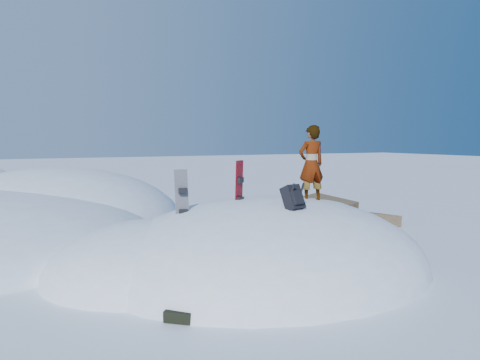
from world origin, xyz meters
name	(u,v)px	position (x,y,z in m)	size (l,w,h in m)	color
ground	(267,269)	(0.00, 0.00, 0.00)	(120.00, 120.00, 0.00)	white
snow_mound	(254,267)	(-0.17, 0.24, 0.00)	(8.00, 6.00, 3.00)	white
rock_outcrop	(325,228)	(3.72, 3.01, 0.01)	(4.68, 4.41, 1.68)	brown
snowboard_red	(239,192)	(-0.55, 0.20, 1.63)	(0.24, 0.23, 1.32)	red
snowboard_dark	(182,204)	(-1.75, 0.26, 1.45)	(0.30, 0.33, 1.36)	black
backpack	(293,198)	(0.00, -1.00, 1.61)	(0.42, 0.50, 0.56)	black
gear_pile	(186,309)	(-2.41, -1.73, 0.11)	(0.83, 0.74, 0.22)	black
person	(311,164)	(0.98, -0.16, 2.18)	(0.60, 0.39, 1.64)	slate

